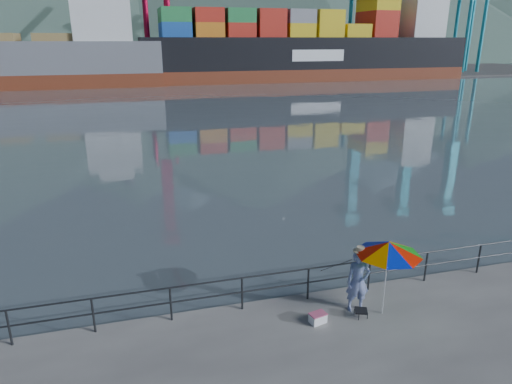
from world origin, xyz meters
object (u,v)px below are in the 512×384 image
at_px(fisherman, 358,281).
at_px(cooler_bag, 318,318).
at_px(bulk_carrier, 15,60).
at_px(container_ship, 316,47).
at_px(beach_umbrella, 389,248).

height_order(fisherman, cooler_bag, fisherman).
height_order(fisherman, bulk_carrier, bulk_carrier).
height_order(cooler_bag, bulk_carrier, bulk_carrier).
bearing_deg(bulk_carrier, container_ship, 2.46).
relative_size(cooler_bag, bulk_carrier, 0.01).
xyz_separation_m(fisherman, bulk_carrier, (-22.40, 72.78, 3.25)).
xyz_separation_m(cooler_bag, container_ship, (31.21, 75.31, 5.69)).
relative_size(fisherman, bulk_carrier, 0.04).
bearing_deg(beach_umbrella, bulk_carrier, 107.47).
distance_m(cooler_bag, bulk_carrier, 76.16).
bearing_deg(bulk_carrier, fisherman, -72.89).
bearing_deg(container_ship, beach_umbrella, -111.23).
bearing_deg(cooler_bag, container_ship, 54.47).
bearing_deg(beach_umbrella, cooler_bag, 177.51).
distance_m(beach_umbrella, container_ship, 80.97).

